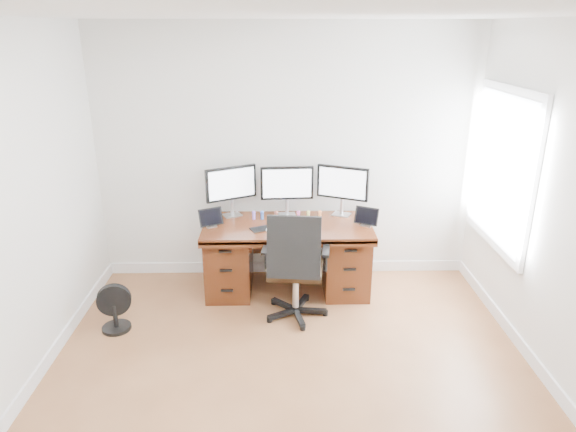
{
  "coord_description": "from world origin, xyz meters",
  "views": [
    {
      "loc": [
        -0.09,
        -3.04,
        2.63
      ],
      "look_at": [
        0.0,
        1.5,
        0.95
      ],
      "focal_mm": 32.0,
      "sensor_mm": 36.0,
      "label": 1
    }
  ],
  "objects_px": {
    "floor_fan": "(114,309)",
    "monitor_center": "(287,185)",
    "desk": "(287,254)",
    "office_chair": "(295,284)",
    "keyboard": "(282,229)"
  },
  "relations": [
    {
      "from": "monitor_center",
      "to": "keyboard",
      "type": "height_order",
      "value": "monitor_center"
    },
    {
      "from": "desk",
      "to": "office_chair",
      "type": "relative_size",
      "value": 1.56
    },
    {
      "from": "office_chair",
      "to": "keyboard",
      "type": "height_order",
      "value": "office_chair"
    },
    {
      "from": "monitor_center",
      "to": "keyboard",
      "type": "distance_m",
      "value": 0.53
    },
    {
      "from": "floor_fan",
      "to": "keyboard",
      "type": "bearing_deg",
      "value": 7.59
    },
    {
      "from": "floor_fan",
      "to": "desk",
      "type": "bearing_deg",
      "value": 12.35
    },
    {
      "from": "desk",
      "to": "floor_fan",
      "type": "relative_size",
      "value": 3.78
    },
    {
      "from": "desk",
      "to": "office_chair",
      "type": "height_order",
      "value": "office_chair"
    },
    {
      "from": "desk",
      "to": "monitor_center",
      "type": "bearing_deg",
      "value": 89.98
    },
    {
      "from": "desk",
      "to": "monitor_center",
      "type": "distance_m",
      "value": 0.72
    },
    {
      "from": "floor_fan",
      "to": "office_chair",
      "type": "bearing_deg",
      "value": -6.72
    },
    {
      "from": "floor_fan",
      "to": "monitor_center",
      "type": "relative_size",
      "value": 0.82
    },
    {
      "from": "keyboard",
      "to": "monitor_center",
      "type": "bearing_deg",
      "value": 91.95
    },
    {
      "from": "desk",
      "to": "monitor_center",
      "type": "relative_size",
      "value": 3.08
    },
    {
      "from": "floor_fan",
      "to": "monitor_center",
      "type": "bearing_deg",
      "value": 18.92
    }
  ]
}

